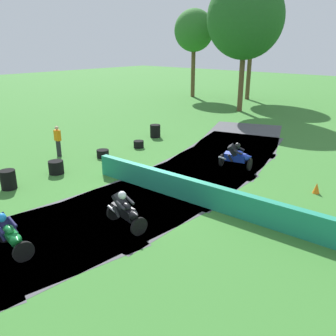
% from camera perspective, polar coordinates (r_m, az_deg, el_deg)
% --- Properties ---
extents(ground_plane, '(120.00, 120.00, 0.00)m').
position_cam_1_polar(ground_plane, '(14.65, -1.03, -3.78)').
color(ground_plane, '#38752D').
extents(track_asphalt, '(8.38, 29.80, 0.01)m').
position_cam_1_polar(track_asphalt, '(15.14, -3.38, -3.00)').
color(track_asphalt, '#47474C').
rests_on(track_asphalt, ground).
extents(safety_barrier, '(17.58, 0.83, 0.90)m').
position_cam_1_polar(safety_barrier, '(12.05, 19.16, -7.90)').
color(safety_barrier, '#1E8466').
rests_on(safety_barrier, ground).
extents(motorcycle_lead_green, '(1.70, 0.93, 1.43)m').
position_cam_1_polar(motorcycle_lead_green, '(11.25, -23.74, -9.43)').
color(motorcycle_lead_green, black).
rests_on(motorcycle_lead_green, ground).
extents(motorcycle_chase_black, '(1.71, 0.93, 1.43)m').
position_cam_1_polar(motorcycle_chase_black, '(11.69, -6.80, -6.65)').
color(motorcycle_chase_black, black).
rests_on(motorcycle_chase_black, ground).
extents(motorcycle_trailing_blue, '(1.71, 1.04, 1.43)m').
position_cam_1_polar(motorcycle_trailing_blue, '(17.37, 10.80, 1.85)').
color(motorcycle_trailing_blue, black).
rests_on(motorcycle_trailing_blue, ground).
extents(tire_stack_mid_a, '(0.62, 0.62, 0.80)m').
position_cam_1_polar(tire_stack_mid_a, '(16.20, -23.93, -1.69)').
color(tire_stack_mid_a, black).
rests_on(tire_stack_mid_a, ground).
extents(tire_stack_mid_b, '(0.68, 0.68, 0.60)m').
position_cam_1_polar(tire_stack_mid_b, '(17.36, -17.27, 0.12)').
color(tire_stack_mid_b, black).
rests_on(tire_stack_mid_b, ground).
extents(tire_stack_far, '(0.63, 0.63, 0.40)m').
position_cam_1_polar(tire_stack_far, '(19.29, -10.27, 2.27)').
color(tire_stack_far, black).
rests_on(tire_stack_far, ground).
extents(tire_stack_extra_a, '(0.58, 0.58, 0.40)m').
position_cam_1_polar(tire_stack_extra_a, '(20.81, -4.66, 3.77)').
color(tire_stack_extra_a, black).
rests_on(tire_stack_extra_a, ground).
extents(tire_stack_extra_b, '(0.65, 0.65, 0.80)m').
position_cam_1_polar(tire_stack_extra_b, '(23.05, -2.03, 5.87)').
color(tire_stack_extra_b, black).
rests_on(tire_stack_extra_b, ground).
extents(track_marshal, '(0.34, 0.24, 1.63)m').
position_cam_1_polar(track_marshal, '(19.83, -17.00, 4.05)').
color(track_marshal, '#232328').
rests_on(track_marshal, ground).
extents(traffic_cone, '(0.28, 0.28, 0.44)m').
position_cam_1_polar(traffic_cone, '(15.61, 22.42, -2.95)').
color(traffic_cone, orange).
rests_on(traffic_cone, ground).
extents(tree_far_left, '(6.26, 6.26, 10.89)m').
position_cam_1_polar(tree_far_left, '(32.39, 12.13, 22.14)').
color(tree_far_left, brown).
rests_on(tree_far_left, ground).
extents(tree_far_right, '(4.15, 4.15, 9.10)m').
position_cam_1_polar(tree_far_right, '(40.80, 4.13, 20.80)').
color(tree_far_right, brown).
rests_on(tree_far_right, ground).
extents(tree_behind_barrier, '(5.71, 5.71, 10.64)m').
position_cam_1_polar(tree_behind_barrier, '(39.71, 13.20, 21.50)').
color(tree_behind_barrier, brown).
rests_on(tree_behind_barrier, ground).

